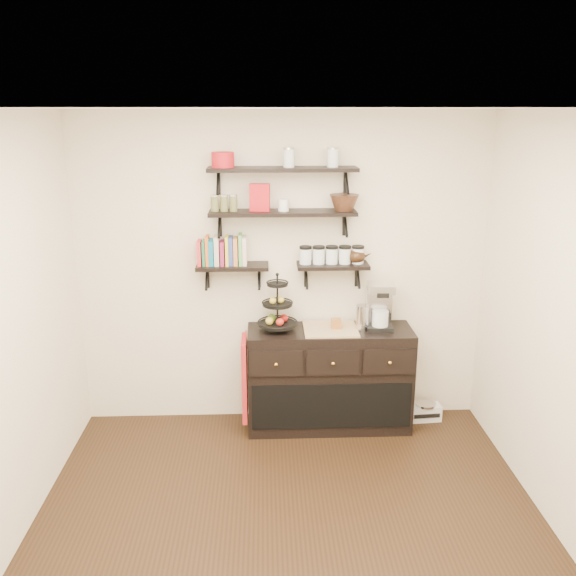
{
  "coord_description": "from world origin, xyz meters",
  "views": [
    {
      "loc": [
        -0.15,
        -3.31,
        2.7
      ],
      "look_at": [
        0.02,
        1.15,
        1.38
      ],
      "focal_mm": 38.0,
      "sensor_mm": 36.0,
      "label": 1
    }
  ],
  "objects_px": {
    "sideboard": "(329,378)",
    "radio": "(425,411)",
    "fruit_stand": "(278,312)",
    "coffee_maker": "(380,307)"
  },
  "relations": [
    {
      "from": "sideboard",
      "to": "radio",
      "type": "relative_size",
      "value": 4.95
    },
    {
      "from": "fruit_stand",
      "to": "coffee_maker",
      "type": "xyz_separation_m",
      "value": [
        0.86,
        0.02,
        0.03
      ]
    },
    {
      "from": "sideboard",
      "to": "coffee_maker",
      "type": "relative_size",
      "value": 3.48
    },
    {
      "from": "sideboard",
      "to": "fruit_stand",
      "type": "bearing_deg",
      "value": 179.57
    },
    {
      "from": "sideboard",
      "to": "fruit_stand",
      "type": "distance_m",
      "value": 0.76
    },
    {
      "from": "radio",
      "to": "fruit_stand",
      "type": "bearing_deg",
      "value": 177.83
    },
    {
      "from": "coffee_maker",
      "to": "radio",
      "type": "height_order",
      "value": "coffee_maker"
    },
    {
      "from": "sideboard",
      "to": "fruit_stand",
      "type": "relative_size",
      "value": 2.91
    },
    {
      "from": "coffee_maker",
      "to": "radio",
      "type": "bearing_deg",
      "value": 7.55
    },
    {
      "from": "radio",
      "to": "sideboard",
      "type": "bearing_deg",
      "value": 179.32
    }
  ]
}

